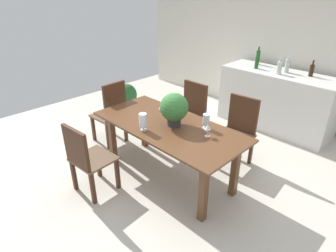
# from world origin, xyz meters

# --- Properties ---
(ground_plane) EXTENTS (7.04, 7.04, 0.00)m
(ground_plane) POSITION_xyz_m (0.00, 0.00, 0.00)
(ground_plane) COLOR beige
(back_wall) EXTENTS (6.40, 0.10, 2.60)m
(back_wall) POSITION_xyz_m (0.00, 2.60, 1.30)
(back_wall) COLOR beige
(back_wall) RESTS_ON ground
(dining_table) EXTENTS (1.95, 0.91, 0.76)m
(dining_table) POSITION_xyz_m (0.00, -0.26, 0.65)
(dining_table) COLOR brown
(dining_table) RESTS_ON ground
(chair_far_right) EXTENTS (0.50, 0.52, 0.96)m
(chair_far_right) POSITION_xyz_m (0.43, 0.66, 0.53)
(chair_far_right) COLOR #422616
(chair_far_right) RESTS_ON ground
(chair_head_end) EXTENTS (0.48, 0.44, 1.03)m
(chair_head_end) POSITION_xyz_m (-1.23, -0.26, 0.55)
(chair_head_end) COLOR #422616
(chair_head_end) RESTS_ON ground
(chair_near_left) EXTENTS (0.49, 0.47, 0.92)m
(chair_near_left) POSITION_xyz_m (-0.43, -1.18, 0.51)
(chair_near_left) COLOR #422616
(chair_near_left) RESTS_ON ground
(chair_far_left) EXTENTS (0.49, 0.48, 0.96)m
(chair_far_left) POSITION_xyz_m (-0.44, 0.66, 0.53)
(chair_far_left) COLOR #422616
(chair_far_left) RESTS_ON ground
(flower_centerpiece) EXTENTS (0.34, 0.34, 0.41)m
(flower_centerpiece) POSITION_xyz_m (0.05, -0.21, 0.99)
(flower_centerpiece) COLOR #333338
(flower_centerpiece) RESTS_ON dining_table
(crystal_vase_left) EXTENTS (0.08, 0.08, 0.18)m
(crystal_vase_left) POSITION_xyz_m (0.38, -0.01, 0.87)
(crystal_vase_left) COLOR silver
(crystal_vase_left) RESTS_ON dining_table
(crystal_vase_center_near) EXTENTS (0.10, 0.10, 0.21)m
(crystal_vase_center_near) POSITION_xyz_m (-0.10, -0.57, 0.89)
(crystal_vase_center_near) COLOR silver
(crystal_vase_center_near) RESTS_ON dining_table
(wine_glass) EXTENTS (0.08, 0.08, 0.15)m
(wine_glass) POSITION_xyz_m (0.52, -0.15, 0.87)
(wine_glass) COLOR silver
(wine_glass) RESTS_ON dining_table
(kitchen_counter) EXTENTS (1.89, 0.68, 1.00)m
(kitchen_counter) POSITION_xyz_m (0.28, 2.08, 0.50)
(kitchen_counter) COLOR silver
(kitchen_counter) RESTS_ON ground
(wine_bottle_amber) EXTENTS (0.07, 0.07, 0.25)m
(wine_bottle_amber) POSITION_xyz_m (0.70, 2.21, 1.10)
(wine_bottle_amber) COLOR black
(wine_bottle_amber) RESTS_ON kitchen_counter
(wine_bottle_dark) EXTENTS (0.07, 0.07, 0.26)m
(wine_bottle_dark) POSITION_xyz_m (0.33, 2.14, 1.11)
(wine_bottle_dark) COLOR #B2BFB7
(wine_bottle_dark) RESTS_ON kitchen_counter
(wine_bottle_clear) EXTENTS (0.07, 0.07, 0.24)m
(wine_bottle_clear) POSITION_xyz_m (-0.14, 2.00, 1.09)
(wine_bottle_clear) COLOR #194C1E
(wine_bottle_clear) RESTS_ON kitchen_counter
(wine_bottle_green) EXTENTS (0.08, 0.08, 0.25)m
(wine_bottle_green) POSITION_xyz_m (0.29, 1.96, 1.10)
(wine_bottle_green) COLOR #B2BFB7
(wine_bottle_green) RESTS_ON kitchen_counter
(wine_bottle_tall) EXTENTS (0.07, 0.07, 0.31)m
(wine_bottle_tall) POSITION_xyz_m (-0.27, 2.27, 1.13)
(wine_bottle_tall) COLOR #194C1E
(wine_bottle_tall) RESTS_ON kitchen_counter
(potted_plant_floor) EXTENTS (0.40, 0.40, 0.54)m
(potted_plant_floor) POSITION_xyz_m (-2.15, 0.71, 0.29)
(potted_plant_floor) COLOR brown
(potted_plant_floor) RESTS_ON ground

